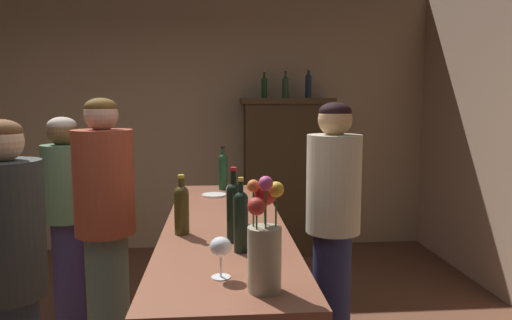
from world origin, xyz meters
The scene contains 19 objects.
wall_back centered at (0.00, 3.00, 1.41)m, with size 6.02×0.12×2.82m, color tan.
bar_counter centered at (0.66, 0.18, 0.50)m, with size 0.62×2.24×0.99m.
display_cabinet centered at (1.35, 2.68, 0.87)m, with size 0.97×0.46×1.67m.
wine_bottle_pinot centered at (0.66, 1.12, 1.13)m, with size 0.06×0.06×0.32m.
wine_bottle_malbec centered at (0.69, -0.18, 1.14)m, with size 0.07×0.07×0.34m.
wine_bottle_chardonnay centered at (0.72, -0.34, 1.13)m, with size 0.06×0.06×0.32m.
wine_bottle_syrah centered at (0.45, -0.04, 1.12)m, with size 0.07×0.07×0.29m.
wine_glass_front centered at (0.71, 0.51, 1.10)m, with size 0.07×0.07×0.15m.
wine_glass_mid centered at (0.74, 0.15, 1.09)m, with size 0.07×0.07×0.13m.
wine_glass_rear centered at (0.63, -0.63, 1.10)m, with size 0.08×0.08×0.15m.
flower_arrangement centered at (0.78, -0.76, 1.16)m, with size 0.12×0.14×0.40m.
cheese_plate centered at (0.60, 0.89, 0.99)m, with size 0.17×0.17×0.01m, color white.
display_bottle_left centered at (1.12, 2.68, 1.79)m, with size 0.06×0.06×0.29m.
display_bottle_midleft centered at (1.34, 2.68, 1.79)m, with size 0.07×0.07×0.28m.
display_bottle_center centered at (1.58, 2.68, 1.81)m, with size 0.06×0.06×0.31m.
patron_by_cabinet centered at (-0.47, 1.14, 0.85)m, with size 0.31×0.31×1.52m.
patron_near_entrance centered at (-0.29, -0.23, 0.86)m, with size 0.31×0.31×1.55m.
patron_tall centered at (-0.06, 0.57, 0.91)m, with size 0.36×0.36×1.65m.
bartender centered at (1.34, 0.55, 0.90)m, with size 0.34×0.34×1.63m.
Camera 1 is at (0.62, -2.29, 1.62)m, focal length 33.16 mm.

